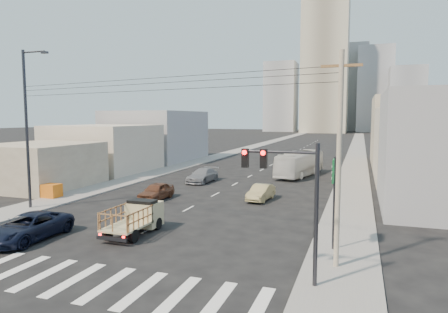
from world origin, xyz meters
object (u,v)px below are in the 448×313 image
Objects in this scene: green_sign at (334,181)px; utility_pole at (339,158)px; navy_pickup at (29,227)px; crate_stack at (50,190)px; sedan_tan at (261,192)px; city_bus at (300,163)px; flatbed_pickup at (135,216)px; traffic_signal at (291,189)px; sedan_grey at (202,175)px; sedan_brown at (156,191)px; streetlamp_left at (28,125)px.

green_sign is 0.50× the size of utility_pole.
crate_stack is (-7.53, 9.86, -0.06)m from navy_pickup.
city_bus is at bearing 91.22° from sedan_tan.
city_bus is (5.93, 27.33, 0.40)m from flatbed_pickup.
navy_pickup is 0.90× the size of traffic_signal.
utility_pole is at bearing -50.57° from sedan_grey.
navy_pickup is at bearing -149.10° from flatbed_pickup.
green_sign reaches higher than sedan_grey.
city_bus is 15.40m from sedan_tan.
sedan_brown is at bearing 144.16° from utility_pole.
traffic_signal reaches higher than city_bus.
green_sign is at bearing 11.33° from navy_pickup.
crate_stack is (-24.16, 6.18, -3.05)m from green_sign.
utility_pole is 5.56× the size of crate_stack.
city_bus is at bearing 101.76° from green_sign.
city_bus reaches higher than flatbed_pickup.
streetlamp_left is at bearing -111.98° from sedan_grey.
sedan_grey is at bearing 125.84° from utility_pole.
utility_pole is at bearing -82.33° from green_sign.
crate_stack is at bearing -123.30° from sedan_grey.
sedan_brown is 8.93m from sedan_tan.
sedan_tan is 2.23× the size of crate_stack.
navy_pickup is 17.30m from green_sign.
city_bus is at bearing 97.49° from traffic_signal.
streetlamp_left is (-7.41, -6.18, 5.72)m from sedan_brown.
utility_pole is 0.83× the size of streetlamp_left.
streetlamp_left is (-22.89, 5.00, 1.25)m from utility_pole.
sedan_tan is at bearing 107.72° from traffic_signal.
utility_pole reaches higher than navy_pickup.
crate_stack is at bearing -158.25° from sedan_tan.
city_bus is 2.67× the size of sedan_tan.
streetlamp_left is 6.67× the size of crate_stack.
green_sign is 2.91m from utility_pole.
traffic_signal is (10.11, -4.40, 2.98)m from flatbed_pickup.
city_bus is 2.11× the size of sedan_grey.
navy_pickup is at bearing -95.80° from sedan_brown.
sedan_grey is at bearing -127.61° from city_bus.
sedan_grey is at bearing 64.43° from streetlamp_left.
utility_pole is at bearing -12.32° from streetlamp_left.
sedan_brown is at bearing 82.00° from navy_pickup.
green_sign is at bearing -14.35° from crate_stack.
traffic_signal is at bearing -26.16° from crate_stack.
green_sign is at bearing -6.32° from streetlamp_left.
green_sign reaches higher than flatbed_pickup.
traffic_signal is 0.50× the size of streetlamp_left.
utility_pole is at bearing -19.51° from crate_stack.
flatbed_pickup is at bearing 170.90° from utility_pole.
city_bus is 0.89× the size of streetlamp_left.
sedan_tan is 0.40× the size of utility_pole.
navy_pickup reaches higher than sedan_grey.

